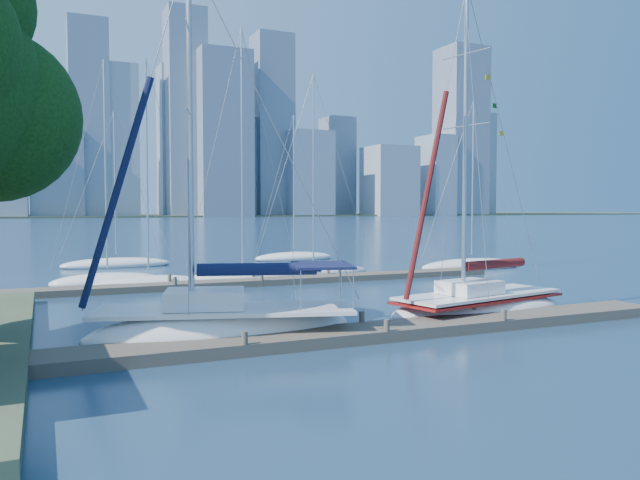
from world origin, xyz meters
name	(u,v)px	position (x,y,z in m)	size (l,w,h in m)	color
ground	(374,338)	(0.00, 0.00, 0.00)	(700.00, 700.00, 0.00)	#18334E
near_dock	(374,332)	(0.00, 0.00, 0.20)	(26.00, 2.00, 0.40)	brown
far_dock	(273,281)	(2.00, 16.00, 0.18)	(30.00, 1.80, 0.36)	brown
far_shore	(65,217)	(0.00, 320.00, 0.00)	(800.00, 100.00, 1.50)	#38472D
sailboat_navy	(225,311)	(-4.87, 1.85, 0.99)	(9.98, 5.66, 13.82)	white
sailboat_maroon	(479,290)	(6.14, 2.01, 1.12)	(8.78, 4.39, 14.14)	white
bg_boat_0	(108,281)	(-7.13, 19.41, 0.28)	(6.80, 3.85, 13.50)	white
bg_boat_1	(149,283)	(-5.04, 17.62, 0.26)	(6.31, 2.01, 13.37)	white
bg_boat_2	(243,277)	(0.68, 17.89, 0.32)	(7.37, 3.07, 15.87)	white
bg_boat_3	(313,272)	(6.06, 19.31, 0.26)	(8.25, 3.78, 13.77)	white
bg_boat_5	(472,265)	(18.67, 18.67, 0.26)	(8.76, 2.39, 12.89)	white
bg_boat_6	(116,264)	(-5.44, 30.93, 0.25)	(8.33, 3.11, 12.20)	white
bg_boat_7	(294,257)	(9.46, 31.45, 0.25)	(7.25, 2.49, 12.91)	white
skyline	(115,142)	(21.54, 290.25, 35.55)	(503.18, 51.31, 101.14)	gray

